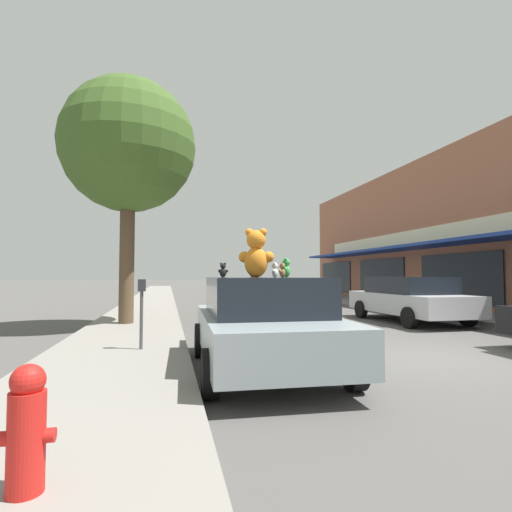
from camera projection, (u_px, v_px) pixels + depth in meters
The scene contains 13 objects.
ground_plane at pixel (426, 357), 7.37m from camera, with size 260.00×260.00×0.00m, color #514F4C.
sidewalk_near at pixel (110, 367), 6.18m from camera, with size 2.49×90.00×0.17m.
plush_art_car at pixel (264, 322), 6.33m from camera, with size 2.19×4.20×1.47m.
teddy_bear_giant at pixel (256, 254), 6.56m from camera, with size 0.61×0.43×0.81m.
teddy_bear_green at pixel (286, 268), 7.50m from camera, with size 0.21×0.27×0.36m.
teddy_bear_white at pixel (275, 270), 6.68m from camera, with size 0.14×0.19×0.25m.
teddy_bear_red at pixel (252, 271), 7.19m from camera, with size 0.15×0.17×0.23m.
teddy_bear_black at pixel (223, 270), 7.23m from camera, with size 0.20×0.15×0.27m.
teddy_bear_brown at pixel (282, 270), 6.20m from camera, with size 0.15×0.16×0.23m.
parked_car_far_center at pixel (409, 298), 12.91m from camera, with size 2.13×4.66×1.45m.
street_tree at pixel (129, 147), 11.42m from camera, with size 3.80×3.80×6.96m.
fire_hydrant at pixel (27, 428), 2.48m from camera, with size 0.33×0.22×0.79m.
parking_meter at pixel (142, 304), 7.30m from camera, with size 0.14×0.10×1.27m.
Camera 1 is at (-4.68, -6.60, 1.51)m, focal length 28.00 mm.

